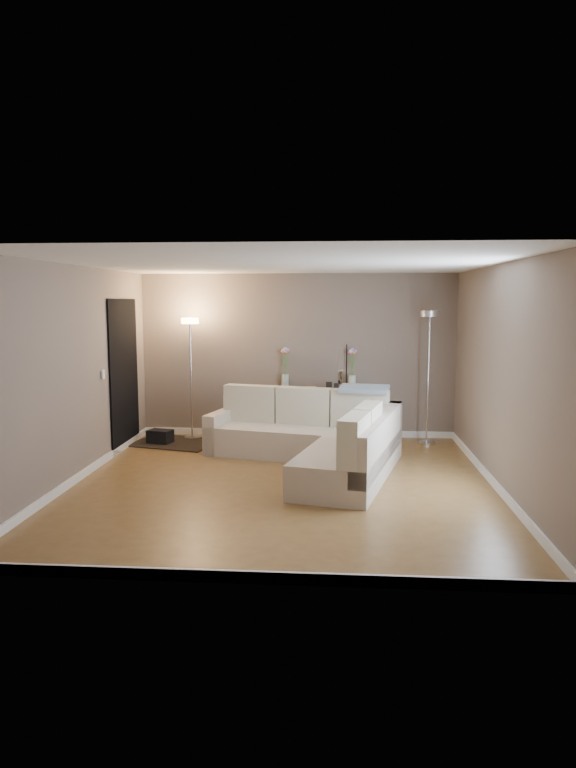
# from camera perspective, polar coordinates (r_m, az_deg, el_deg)

# --- Properties ---
(floor) EXTENTS (5.00, 5.50, 0.01)m
(floor) POSITION_cam_1_polar(r_m,az_deg,el_deg) (7.77, -0.45, -8.88)
(floor) COLOR brown
(floor) RESTS_ON ground
(ceiling) EXTENTS (5.00, 5.50, 0.01)m
(ceiling) POSITION_cam_1_polar(r_m,az_deg,el_deg) (7.47, -0.47, 10.71)
(ceiling) COLOR white
(ceiling) RESTS_ON ground
(wall_back) EXTENTS (5.00, 0.02, 2.60)m
(wall_back) POSITION_cam_1_polar(r_m,az_deg,el_deg) (10.25, 0.82, 2.53)
(wall_back) COLOR #76665B
(wall_back) RESTS_ON ground
(wall_front) EXTENTS (5.00, 0.02, 2.60)m
(wall_front) POSITION_cam_1_polar(r_m,az_deg,el_deg) (4.80, -3.19, -3.14)
(wall_front) COLOR #76665B
(wall_front) RESTS_ON ground
(wall_left) EXTENTS (0.02, 5.50, 2.60)m
(wall_left) POSITION_cam_1_polar(r_m,az_deg,el_deg) (8.11, -18.42, 0.84)
(wall_left) COLOR #76665B
(wall_left) RESTS_ON ground
(wall_right) EXTENTS (0.02, 5.50, 2.60)m
(wall_right) POSITION_cam_1_polar(r_m,az_deg,el_deg) (7.72, 18.45, 0.52)
(wall_right) COLOR #76665B
(wall_right) RESTS_ON ground
(baseboard_back) EXTENTS (5.00, 0.03, 0.10)m
(baseboard_back) POSITION_cam_1_polar(r_m,az_deg,el_deg) (10.41, 0.80, -4.35)
(baseboard_back) COLOR white
(baseboard_back) RESTS_ON ground
(baseboard_front) EXTENTS (5.00, 0.03, 0.10)m
(baseboard_front) POSITION_cam_1_polar(r_m,az_deg,el_deg) (5.20, -3.05, -16.77)
(baseboard_front) COLOR white
(baseboard_front) RESTS_ON ground
(baseboard_left) EXTENTS (0.03, 5.50, 0.10)m
(baseboard_left) POSITION_cam_1_polar(r_m,az_deg,el_deg) (8.33, -17.90, -7.73)
(baseboard_left) COLOR white
(baseboard_left) RESTS_ON ground
(baseboard_right) EXTENTS (0.03, 5.50, 0.10)m
(baseboard_right) POSITION_cam_1_polar(r_m,az_deg,el_deg) (7.96, 17.90, -8.45)
(baseboard_right) COLOR white
(baseboard_right) RESTS_ON ground
(doorway) EXTENTS (0.02, 1.20, 2.20)m
(doorway) POSITION_cam_1_polar(r_m,az_deg,el_deg) (9.71, -14.35, 0.83)
(doorway) COLOR black
(doorway) RESTS_ON ground
(switch_plate) EXTENTS (0.02, 0.08, 0.12)m
(switch_plate) POSITION_cam_1_polar(r_m,az_deg,el_deg) (8.90, -16.11, 0.84)
(switch_plate) COLOR white
(switch_plate) RESTS_ON ground
(sectional_sofa) EXTENTS (2.80, 3.11, 0.94)m
(sectional_sofa) POSITION_cam_1_polar(r_m,az_deg,el_deg) (8.58, 2.77, -4.90)
(sectional_sofa) COLOR #C3B29E
(sectional_sofa) RESTS_ON floor
(throw_blanket) EXTENTS (0.73, 0.51, 0.09)m
(throw_blanket) POSITION_cam_1_polar(r_m,az_deg,el_deg) (8.99, 6.78, -0.41)
(throw_blanket) COLOR #7C91A0
(throw_blanket) RESTS_ON sectional_sofa
(console_table) EXTENTS (1.27, 0.41, 0.77)m
(console_table) POSITION_cam_1_polar(r_m,az_deg,el_deg) (10.22, 2.25, -2.38)
(console_table) COLOR black
(console_table) RESTS_ON floor
(leaning_mirror) EXTENTS (0.89, 0.09, 0.69)m
(leaning_mirror) POSITION_cam_1_polar(r_m,az_deg,el_deg) (10.28, 2.79, 1.64)
(leaning_mirror) COLOR black
(leaning_mirror) RESTS_ON console_table
(table_decor) EXTENTS (0.53, 0.13, 0.13)m
(table_decor) POSITION_cam_1_polar(r_m,az_deg,el_deg) (10.12, 2.67, -0.30)
(table_decor) COLOR #C17722
(table_decor) RESTS_ON console_table
(flower_vase_left) EXTENTS (0.15, 0.12, 0.66)m
(flower_vase_left) POSITION_cam_1_polar(r_m,az_deg,el_deg) (10.18, -0.26, 1.16)
(flower_vase_left) COLOR silver
(flower_vase_left) RESTS_ON console_table
(flower_vase_right) EXTENTS (0.15, 0.12, 0.66)m
(flower_vase_right) POSITION_cam_1_polar(r_m,az_deg,el_deg) (10.10, 5.72, 1.07)
(flower_vase_right) COLOR silver
(flower_vase_right) RESTS_ON console_table
(floor_lamp_lit) EXTENTS (0.33, 0.33, 1.90)m
(floor_lamp_lit) POSITION_cam_1_polar(r_m,az_deg,el_deg) (10.11, -8.65, 2.63)
(floor_lamp_lit) COLOR silver
(floor_lamp_lit) RESTS_ON floor
(floor_lamp_unlit) EXTENTS (0.31, 0.31, 2.03)m
(floor_lamp_unlit) POSITION_cam_1_polar(r_m,az_deg,el_deg) (9.86, 12.43, 2.93)
(floor_lamp_unlit) COLOR silver
(floor_lamp_unlit) RESTS_ON floor
(charcoal_rug) EXTENTS (1.44, 1.21, 0.02)m
(charcoal_rug) POSITION_cam_1_polar(r_m,az_deg,el_deg) (10.04, -9.98, -5.15)
(charcoal_rug) COLOR black
(charcoal_rug) RESTS_ON floor
(black_bag) EXTENTS (0.40, 0.33, 0.23)m
(black_bag) POSITION_cam_1_polar(r_m,az_deg,el_deg) (10.04, -11.30, -4.66)
(black_bag) COLOR black
(black_bag) RESTS_ON charcoal_rug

